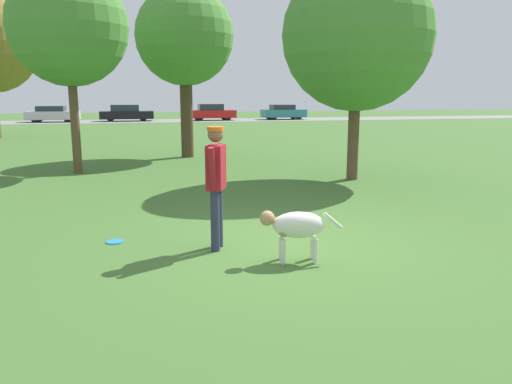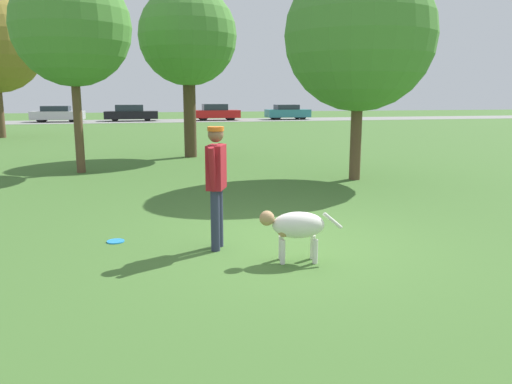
{
  "view_description": "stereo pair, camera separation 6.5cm",
  "coord_description": "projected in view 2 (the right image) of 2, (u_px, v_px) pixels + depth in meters",
  "views": [
    {
      "loc": [
        -2.15,
        -6.99,
        2.21
      ],
      "look_at": [
        -0.56,
        -0.44,
        0.9
      ],
      "focal_mm": 35.0,
      "sensor_mm": 36.0,
      "label": 1
    },
    {
      "loc": [
        -2.09,
        -7.01,
        2.21
      ],
      "look_at": [
        -0.56,
        -0.44,
        0.9
      ],
      "focal_mm": 35.0,
      "sensor_mm": 36.0,
      "label": 2
    }
  ],
  "objects": [
    {
      "name": "parked_car_red",
      "position": [
        216.0,
        112.0,
        44.06
      ],
      "size": [
        4.09,
        1.79,
        1.43
      ],
      "rotation": [
        0.0,
        0.0,
        0.02
      ],
      "color": "red",
      "rests_on": "ground_plane"
    },
    {
      "name": "parked_car_teal",
      "position": [
        287.0,
        112.0,
        45.62
      ],
      "size": [
        3.96,
        1.85,
        1.34
      ],
      "rotation": [
        0.0,
        0.0,
        0.01
      ],
      "color": "teal",
      "rests_on": "ground_plane"
    },
    {
      "name": "tree_near_left",
      "position": [
        72.0,
        27.0,
        13.72
      ],
      "size": [
        3.24,
        3.24,
        5.68
      ],
      "color": "brown",
      "rests_on": "ground_plane"
    },
    {
      "name": "tree_mid_center",
      "position": [
        188.0,
        37.0,
        17.35
      ],
      "size": [
        3.42,
        3.42,
        5.94
      ],
      "color": "#4C3826",
      "rests_on": "ground_plane"
    },
    {
      "name": "frisbee",
      "position": [
        116.0,
        241.0,
        7.64
      ],
      "size": [
        0.26,
        0.26,
        0.02
      ],
      "color": "#268CE5",
      "rests_on": "ground_plane"
    },
    {
      "name": "parked_car_black",
      "position": [
        131.0,
        113.0,
        42.81
      ],
      "size": [
        4.45,
        1.74,
        1.39
      ],
      "rotation": [
        0.0,
        0.0,
        -0.0
      ],
      "color": "black",
      "rests_on": "ground_plane"
    },
    {
      "name": "far_road_strip",
      "position": [
        164.0,
        121.0,
        43.28
      ],
      "size": [
        120.0,
        6.0,
        0.01
      ],
      "color": "gray",
      "rests_on": "ground_plane"
    },
    {
      "name": "ground_plane",
      "position": [
        286.0,
        243.0,
        7.59
      ],
      "size": [
        120.0,
        120.0,
        0.0
      ],
      "primitive_type": "plane",
      "color": "#426B2D"
    },
    {
      "name": "tree_near_right",
      "position": [
        360.0,
        36.0,
        12.61
      ],
      "size": [
        3.82,
        3.82,
        5.6
      ],
      "color": "brown",
      "rests_on": "ground_plane"
    },
    {
      "name": "dog",
      "position": [
        295.0,
        226.0,
        6.66
      ],
      "size": [
        1.12,
        0.47,
        0.71
      ],
      "rotation": [
        0.0,
        0.0,
        2.96
      ],
      "color": "silver",
      "rests_on": "ground_plane"
    },
    {
      "name": "parked_car_silver",
      "position": [
        57.0,
        114.0,
        41.32
      ],
      "size": [
        4.23,
        1.9,
        1.32
      ],
      "rotation": [
        0.0,
        0.0,
        -0.04
      ],
      "color": "#B7B7BC",
      "rests_on": "ground_plane"
    },
    {
      "name": "person",
      "position": [
        216.0,
        177.0,
        7.12
      ],
      "size": [
        0.35,
        0.66,
        1.78
      ],
      "rotation": [
        0.0,
        0.0,
        1.19
      ],
      "color": "#2D334C",
      "rests_on": "ground_plane"
    }
  ]
}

